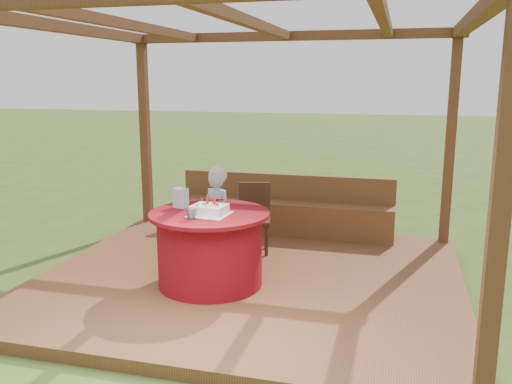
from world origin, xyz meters
TOP-DOWN VIEW (x-y plane):
  - ground at (0.00, 0.00)m, footprint 60.00×60.00m
  - deck at (0.00, 0.00)m, footprint 4.50×4.00m
  - pergola at (0.00, 0.00)m, footprint 4.50×4.00m
  - bench at (0.00, 1.72)m, footprint 3.00×0.42m
  - table at (-0.33, -0.36)m, footprint 1.23×1.23m
  - chair at (-0.19, 0.89)m, footprint 0.47×0.47m
  - elderly_woman at (-0.48, 0.34)m, footprint 0.47×0.40m
  - birthday_cake at (-0.29, -0.46)m, footprint 0.40×0.40m
  - gift_bag at (-0.69, -0.24)m, footprint 0.16×0.12m
  - drinking_glass at (-0.39, -0.69)m, footprint 0.14×0.14m

SIDE VIEW (x-z plane):
  - ground at x=0.00m, z-range 0.00..0.00m
  - deck at x=0.00m, z-range 0.00..0.12m
  - bench at x=0.00m, z-range -0.02..0.79m
  - table at x=-0.33m, z-range 0.13..0.90m
  - chair at x=-0.19m, z-range 0.15..1.00m
  - elderly_woman at x=-0.48m, z-range 0.13..1.27m
  - drinking_glass at x=-0.39m, z-range 0.90..1.00m
  - birthday_cake at x=-0.29m, z-range 0.86..1.04m
  - gift_bag at x=-0.69m, z-range 0.90..1.10m
  - pergola at x=0.00m, z-range 1.05..3.77m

